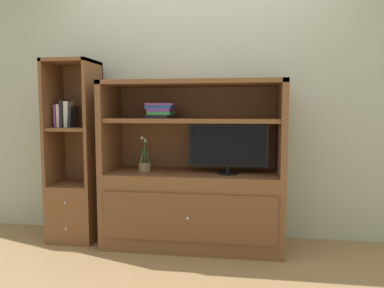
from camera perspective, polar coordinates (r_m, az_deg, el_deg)
name	(u,v)px	position (r m, az deg, el deg)	size (l,w,h in m)	color
ground_plane	(185,263)	(2.96, -1.03, -18.24)	(8.00, 8.00, 0.00)	#99754C
painted_rear_wall	(198,87)	(3.46, 0.97, 8.91)	(6.00, 0.10, 2.80)	#ADB29E
media_console	(193,192)	(3.19, 0.14, -7.54)	(1.54, 0.57, 1.43)	brown
tv_monitor	(228,147)	(3.06, 5.68, -0.53)	(0.67, 0.18, 0.42)	black
potted_plant	(145,165)	(3.23, -7.47, -3.33)	(0.11, 0.11, 0.31)	#8C7251
magazine_stack	(161,111)	(3.16, -4.88, 5.26)	(0.26, 0.31, 0.13)	black
bookshelf_tall	(76,180)	(3.51, -17.83, -5.38)	(0.42, 0.41, 1.63)	brown
upright_book_row	(66,115)	(3.47, -19.22, 4.31)	(0.17, 0.16, 0.24)	purple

